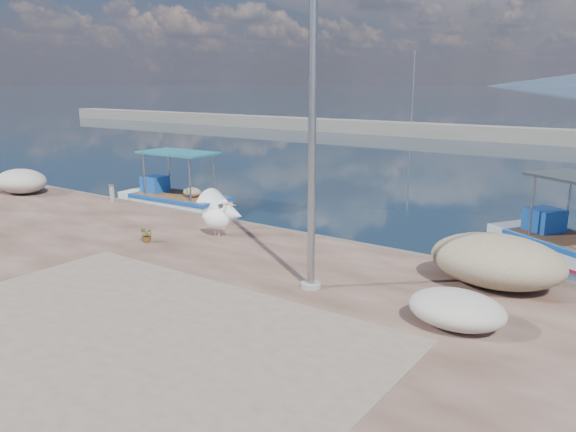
# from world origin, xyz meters

# --- Properties ---
(ground) EXTENTS (1400.00, 1400.00, 0.00)m
(ground) POSITION_xyz_m (0.00, 0.00, 0.00)
(ground) COLOR #162635
(ground) RESTS_ON ground
(quay_patch) EXTENTS (9.00, 7.00, 0.01)m
(quay_patch) POSITION_xyz_m (1.00, -3.00, 0.50)
(quay_patch) COLOR gray
(quay_patch) RESTS_ON quay
(breakwater) EXTENTS (120.00, 2.20, 7.50)m
(breakwater) POSITION_xyz_m (-0.00, 40.00, 0.60)
(breakwater) COLOR gray
(breakwater) RESTS_ON ground
(boat_left) EXTENTS (5.45, 1.98, 2.59)m
(boat_left) POSITION_xyz_m (-7.35, 6.82, 0.20)
(boat_left) COLOR white
(boat_left) RESTS_ON ground
(pelican) EXTENTS (1.16, 0.62, 1.11)m
(pelican) POSITION_xyz_m (-2.16, 3.33, 1.02)
(pelican) COLOR tan
(pelican) RESTS_ON quay
(lamp_post) EXTENTS (0.44, 0.96, 7.00)m
(lamp_post) POSITION_xyz_m (2.29, 1.44, 3.80)
(lamp_post) COLOR gray
(lamp_post) RESTS_ON quay
(bollard_near) EXTENTS (0.25, 0.25, 0.75)m
(bollard_near) POSITION_xyz_m (-2.57, 4.01, 0.91)
(bollard_near) COLOR gray
(bollard_near) RESTS_ON quay
(bollard_far) EXTENTS (0.22, 0.22, 0.68)m
(bollard_far) POSITION_xyz_m (-8.53, 4.60, 0.87)
(bollard_far) COLOR gray
(bollard_far) RESTS_ON quay
(potted_plant) EXTENTS (0.47, 0.43, 0.44)m
(potted_plant) POSITION_xyz_m (-3.29, 1.72, 0.72)
(potted_plant) COLOR #33722D
(potted_plant) RESTS_ON quay
(net_pile_c) EXTENTS (2.86, 2.04, 1.12)m
(net_pile_c) POSITION_xyz_m (5.50, 3.85, 1.06)
(net_pile_c) COLOR tan
(net_pile_c) RESTS_ON quay
(net_pile_d) EXTENTS (1.77, 1.33, 0.66)m
(net_pile_d) POSITION_xyz_m (5.53, 1.27, 0.83)
(net_pile_d) COLOR beige
(net_pile_d) RESTS_ON quay
(net_pile_a) EXTENTS (2.34, 1.70, 0.96)m
(net_pile_a) POSITION_xyz_m (-12.85, 3.59, 0.98)
(net_pile_a) COLOR beige
(net_pile_a) RESTS_ON quay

